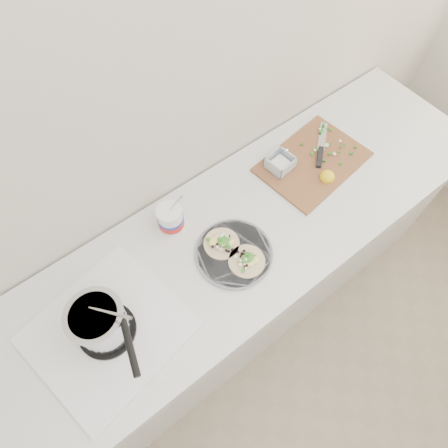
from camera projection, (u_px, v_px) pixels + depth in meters
counter at (226, 282)px, 1.93m from camera, size 2.44×0.66×0.90m
stove at (103, 326)px, 1.29m from camera, size 0.55×0.52×0.23m
taco_plate at (234, 252)px, 1.49m from camera, size 0.29×0.29×0.04m
tub at (171, 218)px, 1.51m from camera, size 0.10×0.10×0.22m
cutboard at (310, 160)px, 1.71m from camera, size 0.49×0.36×0.07m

